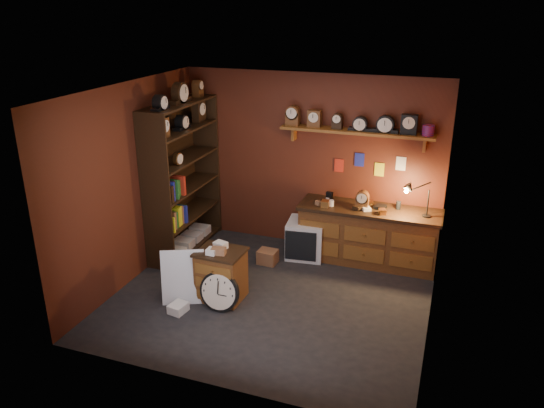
{
  "coord_description": "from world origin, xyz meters",
  "views": [
    {
      "loc": [
        2.05,
        -5.72,
        3.67
      ],
      "look_at": [
        -0.11,
        0.35,
        1.18
      ],
      "focal_mm": 35.0,
      "sensor_mm": 36.0,
      "label": 1
    }
  ],
  "objects_px": {
    "shelving_unit": "(181,172)",
    "workbench": "(368,232)",
    "low_cabinet": "(221,273)",
    "big_round_clock": "(219,292)"
  },
  "relations": [
    {
      "from": "workbench",
      "to": "shelving_unit",
      "type": "bearing_deg",
      "value": -169.94
    },
    {
      "from": "workbench",
      "to": "big_round_clock",
      "type": "distance_m",
      "value": 2.48
    },
    {
      "from": "shelving_unit",
      "to": "workbench",
      "type": "bearing_deg",
      "value": 10.06
    },
    {
      "from": "shelving_unit",
      "to": "big_round_clock",
      "type": "distance_m",
      "value": 2.18
    },
    {
      "from": "shelving_unit",
      "to": "big_round_clock",
      "type": "xyz_separation_m",
      "value": [
        1.28,
        -1.46,
        -1.0
      ]
    },
    {
      "from": "shelving_unit",
      "to": "low_cabinet",
      "type": "xyz_separation_m",
      "value": [
        1.18,
        -1.2,
        -0.88
      ]
    },
    {
      "from": "workbench",
      "to": "low_cabinet",
      "type": "xyz_separation_m",
      "value": [
        -1.61,
        -1.69,
        -0.1
      ]
    },
    {
      "from": "shelving_unit",
      "to": "workbench",
      "type": "relative_size",
      "value": 1.26
    },
    {
      "from": "low_cabinet",
      "to": "big_round_clock",
      "type": "bearing_deg",
      "value": -68.37
    },
    {
      "from": "low_cabinet",
      "to": "big_round_clock",
      "type": "height_order",
      "value": "low_cabinet"
    }
  ]
}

